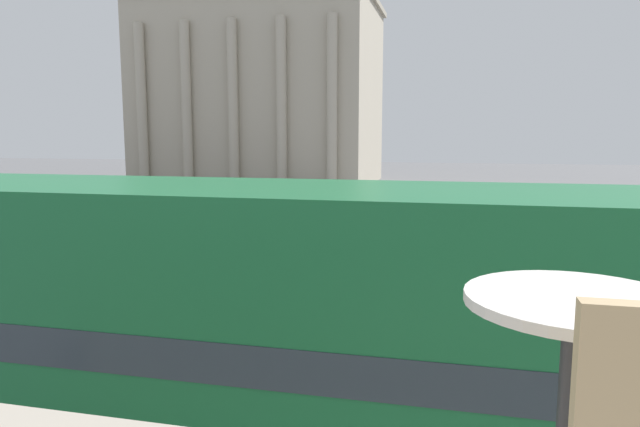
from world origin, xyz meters
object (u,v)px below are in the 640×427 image
(double_decker_bus, at_px, (269,337))
(plaza_building_left, at_px, (263,94))
(traffic_light_near, at_px, (479,261))
(pedestrian_grey, at_px, (585,207))
(traffic_light_mid, at_px, (393,218))
(pedestrian_blue, at_px, (537,204))
(cafe_dining_table, at_px, (573,365))
(pedestrian_black, at_px, (349,239))
(car_black, at_px, (538,220))

(double_decker_bus, relative_size, plaza_building_left, 0.49)
(traffic_light_near, relative_size, pedestrian_grey, 1.80)
(traffic_light_mid, distance_m, pedestrian_blue, 16.15)
(traffic_light_mid, bearing_deg, cafe_dining_table, -82.35)
(traffic_light_mid, bearing_deg, double_decker_bus, -91.14)
(double_decker_bus, relative_size, traffic_light_mid, 3.47)
(plaza_building_left, relative_size, pedestrian_blue, 12.99)
(pedestrian_grey, bearing_deg, pedestrian_blue, -120.59)
(double_decker_bus, distance_m, pedestrian_grey, 27.14)
(pedestrian_blue, xyz_separation_m, pedestrian_black, (-8.18, -13.00, 0.03))
(pedestrian_black, bearing_deg, cafe_dining_table, -124.18)
(cafe_dining_table, height_order, pedestrian_black, cafe_dining_table)
(plaza_building_left, bearing_deg, pedestrian_blue, -43.62)
(pedestrian_grey, height_order, pedestrian_blue, pedestrian_grey)
(traffic_light_near, bearing_deg, car_black, 78.43)
(traffic_light_near, xyz_separation_m, car_black, (3.43, 16.75, -1.46))
(cafe_dining_table, distance_m, car_black, 27.83)
(cafe_dining_table, xyz_separation_m, car_black, (3.66, 27.37, -3.47))
(cafe_dining_table, xyz_separation_m, pedestrian_grey, (6.34, 30.41, -3.11))
(double_decker_bus, relative_size, pedestrian_grey, 6.14)
(traffic_light_near, xyz_separation_m, traffic_light_mid, (-2.49, 6.19, -0.04))
(double_decker_bus, xyz_separation_m, cafe_dining_table, (2.50, -4.79, 1.84))
(cafe_dining_table, xyz_separation_m, plaza_building_left, (-19.43, 54.07, 4.76))
(pedestrian_grey, distance_m, pedestrian_blue, 2.48)
(double_decker_bus, xyz_separation_m, pedestrian_blue, (6.66, 26.80, -1.32))
(traffic_light_mid, bearing_deg, pedestrian_blue, 66.52)
(car_black, bearing_deg, pedestrian_blue, 2.61)
(plaza_building_left, bearing_deg, car_black, -49.14)
(plaza_building_left, bearing_deg, pedestrian_grey, -42.54)
(pedestrian_black, bearing_deg, traffic_light_near, -108.31)
(pedestrian_grey, bearing_deg, plaza_building_left, -134.87)
(plaza_building_left, bearing_deg, pedestrian_black, -66.52)
(traffic_light_near, distance_m, pedestrian_grey, 20.75)
(pedestrian_blue, bearing_deg, car_black, 75.08)
(double_decker_bus, distance_m, pedestrian_black, 13.94)
(double_decker_bus, bearing_deg, car_black, 78.11)
(double_decker_bus, xyz_separation_m, car_black, (6.16, 22.58, -1.63))
(pedestrian_blue, distance_m, pedestrian_black, 15.36)
(traffic_light_near, relative_size, pedestrian_black, 1.82)
(double_decker_bus, height_order, traffic_light_mid, double_decker_bus)
(traffic_light_near, relative_size, pedestrian_blue, 1.87)
(pedestrian_blue, bearing_deg, traffic_light_mid, 58.35)
(cafe_dining_table, bearing_deg, pedestrian_grey, 78.22)
(car_black, bearing_deg, double_decker_bus, 174.12)
(double_decker_bus, height_order, traffic_light_near, double_decker_bus)
(pedestrian_black, bearing_deg, plaza_building_left, 67.10)
(traffic_light_near, distance_m, pedestrian_black, 9.10)
(cafe_dining_table, bearing_deg, pedestrian_black, 102.20)
(double_decker_bus, relative_size, pedestrian_black, 6.21)
(cafe_dining_table, relative_size, car_black, 0.17)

